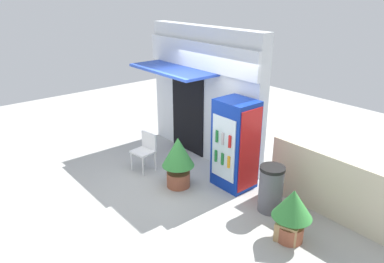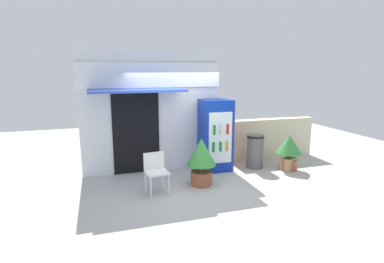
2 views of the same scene
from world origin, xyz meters
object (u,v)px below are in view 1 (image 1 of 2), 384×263
object	(u,v)px
plastic_chair	(145,148)
potted_plant_curbside	(292,210)
potted_plant_near_shop	(178,158)
drink_cooler	(235,144)
trash_bin	(271,189)
cardboard_box	(287,232)

from	to	relation	value
plastic_chair	potted_plant_curbside	distance (m)	3.60
plastic_chair	potted_plant_near_shop	size ratio (longest dim) A/B	0.79
potted_plant_curbside	drink_cooler	bearing A→B (deg)	162.49
potted_plant_near_shop	trash_bin	distance (m)	1.93
cardboard_box	drink_cooler	bearing A→B (deg)	160.89
cardboard_box	trash_bin	bearing A→B (deg)	147.52
plastic_chair	trash_bin	xyz separation A→B (m)	(2.82, 0.85, -0.06)
drink_cooler	potted_plant_near_shop	bearing A→B (deg)	-127.93
trash_bin	cardboard_box	size ratio (longest dim) A/B	2.44
drink_cooler	plastic_chair	bearing A→B (deg)	-150.35
drink_cooler	cardboard_box	bearing A→B (deg)	-19.11
plastic_chair	trash_bin	bearing A→B (deg)	16.75
potted_plant_curbside	trash_bin	size ratio (longest dim) A/B	1.04
potted_plant_near_shop	potted_plant_curbside	xyz separation A→B (m)	(2.52, 0.33, -0.08)
trash_bin	cardboard_box	distance (m)	0.92
plastic_chair	trash_bin	size ratio (longest dim) A/B	0.96
potted_plant_near_shop	cardboard_box	distance (m)	2.57
plastic_chair	potted_plant_near_shop	distance (m)	1.07
drink_cooler	cardboard_box	size ratio (longest dim) A/B	5.05
potted_plant_near_shop	cardboard_box	xyz separation A→B (m)	(2.51, 0.28, -0.48)
potted_plant_near_shop	cardboard_box	bearing A→B (deg)	6.33
potted_plant_near_shop	cardboard_box	world-z (taller)	potted_plant_near_shop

